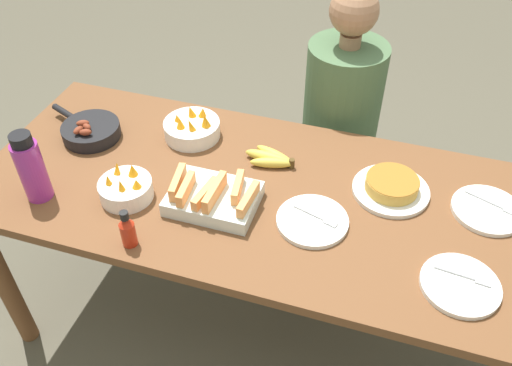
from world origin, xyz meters
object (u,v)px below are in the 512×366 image
fruit_bowl_mango (126,188)px  water_bottle (31,168)px  empty_plate_far_right (487,210)px  empty_plate_near_front (312,221)px  person_figure (336,149)px  fruit_bowl_citrus (192,128)px  frittata_plate_center (391,187)px  melon_tray (213,197)px  banana_bunch (273,159)px  empty_plate_far_left (460,285)px  hot_sauce_bottle (128,230)px  skillet (90,130)px

fruit_bowl_mango → water_bottle: 0.30m
empty_plate_far_right → fruit_bowl_mango: fruit_bowl_mango is taller
empty_plate_near_front → person_figure: (-0.04, 0.70, -0.26)m
empty_plate_near_front → fruit_bowl_citrus: (-0.53, 0.30, 0.03)m
frittata_plate_center → water_bottle: size_ratio=1.02×
melon_tray → empty_plate_far_right: melon_tray is taller
empty_plate_near_front → water_bottle: water_bottle is taller
banana_bunch → person_figure: bearing=70.9°
banana_bunch → empty_plate_far_left: bearing=-28.9°
empty_plate_far_left → fruit_bowl_citrus: (-0.97, 0.42, 0.03)m
empty_plate_far_left → fruit_bowl_citrus: bearing=156.8°
fruit_bowl_citrus → person_figure: (0.49, 0.40, -0.29)m
banana_bunch → fruit_bowl_citrus: 0.33m
empty_plate_far_right → water_bottle: size_ratio=0.90×
empty_plate_far_left → hot_sauce_bottle: size_ratio=1.67×
empty_plate_near_front → melon_tray: bearing=-176.5°
frittata_plate_center → skillet: bearing=-178.3°
empty_plate_far_left → fruit_bowl_citrus: 1.06m
banana_bunch → fruit_bowl_mango: (-0.40, -0.31, 0.02)m
banana_bunch → fruit_bowl_citrus: bearing=169.6°
skillet → water_bottle: (0.01, -0.33, 0.09)m
banana_bunch → empty_plate_far_left: banana_bunch is taller
skillet → hot_sauce_bottle: (0.38, -0.43, 0.03)m
empty_plate_near_front → water_bottle: bearing=-170.3°
empty_plate_far_right → fruit_bowl_citrus: size_ratio=1.08×
melon_tray → empty_plate_far_left: size_ratio=1.27×
banana_bunch → skillet: size_ratio=0.57×
empty_plate_far_left → person_figure: 0.99m
hot_sauce_bottle → banana_bunch: bearing=58.6°
empty_plate_near_front → fruit_bowl_mango: bearing=-173.6°
fruit_bowl_citrus → person_figure: bearing=39.6°
frittata_plate_center → fruit_bowl_mango: 0.86m
fruit_bowl_citrus → person_figure: 0.69m
banana_bunch → empty_plate_far_right: size_ratio=0.82×
banana_bunch → empty_plate_near_front: 0.31m
hot_sauce_bottle → person_figure: size_ratio=0.11×
frittata_plate_center → hot_sauce_bottle: 0.85m
fruit_bowl_mango → fruit_bowl_citrus: fruit_bowl_citrus is taller
banana_bunch → empty_plate_far_left: size_ratio=0.83×
fruit_bowl_mango → fruit_bowl_citrus: 0.38m
banana_bunch → fruit_bowl_mango: fruit_bowl_mango is taller
empty_plate_far_left → frittata_plate_center: bearing=125.2°
empty_plate_near_front → fruit_bowl_citrus: 0.61m
empty_plate_near_front → empty_plate_far_left: (0.45, -0.12, 0.00)m
skillet → person_figure: (0.84, 0.52, -0.28)m
banana_bunch → fruit_bowl_citrus: fruit_bowl_citrus is taller
water_bottle → hot_sauce_bottle: (0.38, -0.10, -0.06)m
melon_tray → water_bottle: (-0.55, -0.13, 0.08)m
empty_plate_near_front → water_bottle: size_ratio=0.91×
skillet → empty_plate_far_left: (1.33, -0.30, -0.02)m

